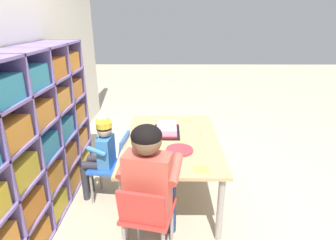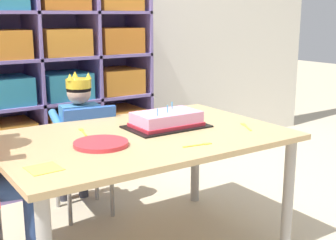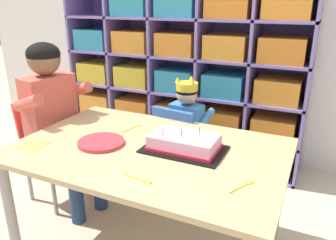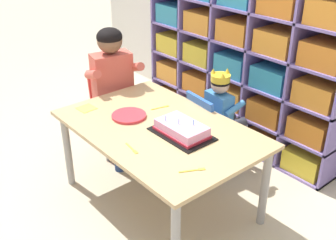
{
  "view_description": "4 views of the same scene",
  "coord_description": "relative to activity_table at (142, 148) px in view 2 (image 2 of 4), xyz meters",
  "views": [
    {
      "loc": [
        -2.29,
        0.02,
        1.64
      ],
      "look_at": [
        0.15,
        0.03,
        0.73
      ],
      "focal_mm": 29.28,
      "sensor_mm": 36.0,
      "label": 1
    },
    {
      "loc": [
        -1.0,
        -1.73,
        1.13
      ],
      "look_at": [
        0.14,
        -0.01,
        0.64
      ],
      "focal_mm": 48.47,
      "sensor_mm": 36.0,
      "label": 2
    },
    {
      "loc": [
        0.7,
        -1.28,
        1.26
      ],
      "look_at": [
        0.1,
        0.01,
        0.74
      ],
      "focal_mm": 35.28,
      "sensor_mm": 36.0,
      "label": 3
    },
    {
      "loc": [
        1.78,
        -1.42,
        1.83
      ],
      "look_at": [
        0.1,
        -0.01,
        0.68
      ],
      "focal_mm": 43.87,
      "sensor_mm": 36.0,
      "label": 4
    }
  ],
  "objects": [
    {
      "name": "child_with_crown",
      "position": [
        -0.04,
        0.64,
        -0.02
      ],
      "size": [
        0.31,
        0.31,
        0.81
      ],
      "rotation": [
        0.0,
        0.0,
        3.03
      ],
      "color": "#3D7FBC",
      "rests_on": "ground"
    },
    {
      "name": "activity_table",
      "position": [
        0.0,
        0.0,
        0.0
      ],
      "size": [
        1.3,
        0.85,
        0.59
      ],
      "color": "tan",
      "rests_on": "ground"
    },
    {
      "name": "paper_plate_stack",
      "position": [
        -0.23,
        -0.07,
        0.07
      ],
      "size": [
        0.23,
        0.23,
        0.02
      ],
      "primitive_type": "cylinder",
      "color": "#DB333D",
      "rests_on": "activity_table"
    },
    {
      "name": "classroom_chair_blue",
      "position": [
        -0.05,
        0.53,
        -0.15
      ],
      "size": [
        0.34,
        0.38,
        0.65
      ],
      "rotation": [
        0.0,
        0.0,
        3.03
      ],
      "color": "blue",
      "rests_on": "ground"
    },
    {
      "name": "birthday_cake_on_tray",
      "position": [
        0.17,
        0.05,
        0.1
      ],
      "size": [
        0.38,
        0.25,
        0.11
      ],
      "color": "black",
      "rests_on": "activity_table"
    },
    {
      "name": "storage_cubby_shelf",
      "position": [
        -0.3,
        1.13,
        0.14
      ],
      "size": [
        1.94,
        0.38,
        1.43
      ],
      "color": "#7F6BB2",
      "rests_on": "ground"
    },
    {
      "name": "fork_by_napkin",
      "position": [
        0.49,
        -0.16,
        0.07
      ],
      "size": [
        0.08,
        0.14,
        0.0
      ],
      "rotation": [
        0.0,
        0.0,
        4.24
      ],
      "color": "yellow",
      "rests_on": "activity_table"
    },
    {
      "name": "fork_at_table_front_edge",
      "position": [
        -0.21,
        0.19,
        0.07
      ],
      "size": [
        0.04,
        0.14,
        0.0
      ],
      "rotation": [
        0.0,
        0.0,
        4.5
      ],
      "color": "yellow",
      "rests_on": "activity_table"
    },
    {
      "name": "paper_napkin_square",
      "position": [
        -0.53,
        -0.22,
        0.07
      ],
      "size": [
        0.12,
        0.12,
        0.0
      ],
      "primitive_type": "cube",
      "rotation": [
        0.0,
        0.0,
        0.05
      ],
      "color": "#F4DB4C",
      "rests_on": "activity_table"
    },
    {
      "name": "fork_near_child_seat",
      "position": [
        0.11,
        -0.29,
        0.07
      ],
      "size": [
        0.13,
        0.03,
        0.0
      ],
      "rotation": [
        0.0,
        0.0,
        3.01
      ],
      "color": "yellow",
      "rests_on": "activity_table"
    }
  ]
}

